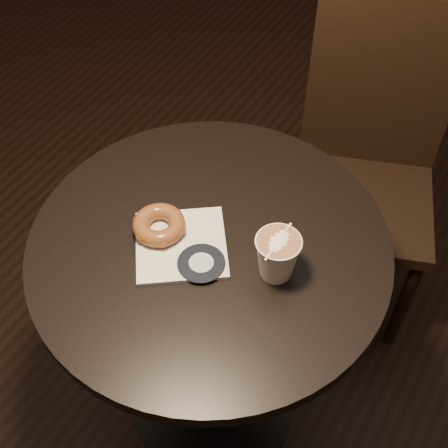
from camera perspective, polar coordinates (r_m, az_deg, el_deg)
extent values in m
plane|color=black|center=(1.84, -0.92, -16.18)|extent=(4.50, 4.50, 0.00)
cylinder|color=black|center=(1.20, -1.35, -2.17)|extent=(0.70, 0.70, 0.03)
cylinder|color=black|center=(1.51, -1.10, -10.61)|extent=(0.07, 0.07, 0.70)
cylinder|color=black|center=(1.83, -0.92, -16.06)|extent=(0.44, 0.44, 0.02)
cube|color=black|center=(1.74, 12.42, 1.91)|extent=(0.48, 0.48, 0.04)
cube|color=black|center=(1.68, 14.24, 12.34)|extent=(0.36, 0.17, 0.51)
cylinder|color=black|center=(1.79, 6.04, -5.60)|extent=(0.03, 0.03, 0.42)
cylinder|color=black|center=(1.82, 16.08, -6.91)|extent=(0.03, 0.03, 0.42)
cylinder|color=black|center=(1.99, 7.08, 1.91)|extent=(0.03, 0.03, 0.42)
cylinder|color=black|center=(2.02, 16.08, 0.63)|extent=(0.03, 0.03, 0.42)
cube|color=white|center=(1.19, -3.95, -1.90)|extent=(0.24, 0.24, 0.01)
torus|color=brown|center=(1.19, -5.96, -0.08)|extent=(0.10, 0.10, 0.03)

